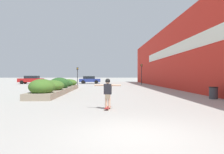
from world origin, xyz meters
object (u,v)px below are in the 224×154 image
trash_bin (213,93)px  car_center_left (90,80)px  car_leftmost (31,80)px  traffic_light_left (77,73)px  skateboard (108,108)px  traffic_light_right (142,71)px  skateboarder (108,90)px

trash_bin → car_center_left: size_ratio=0.20×
car_leftmost → car_center_left: size_ratio=1.12×
trash_bin → traffic_light_left: traffic_light_left is taller
trash_bin → car_center_left: bearing=111.8°
skateboard → traffic_light_right: (6.46, 26.11, 2.44)m
skateboarder → skateboard: bearing=0.0°
skateboarder → traffic_light_right: traffic_light_right is taller
skateboard → car_center_left: bearing=106.7°
car_leftmost → traffic_light_right: traffic_light_right is taller
trash_bin → traffic_light_right: bearing=92.6°
car_leftmost → traffic_light_right: (21.07, -3.98, 1.67)m
trash_bin → traffic_light_left: 24.83m
car_center_left → car_leftmost: bearing=-87.1°
skateboard → traffic_light_left: traffic_light_left is taller
traffic_light_left → trash_bin: bearing=-60.0°
car_leftmost → car_center_left: bearing=-87.1°
skateboarder → car_leftmost: bearing=126.6°
skateboard → trash_bin: trash_bin is taller
trash_bin → car_leftmost: (-22.05, 26.01, 0.42)m
skateboard → skateboarder: 0.87m
skateboarder → traffic_light_right: 26.94m
car_leftmost → skateboarder: bearing=-154.1°
traffic_light_left → skateboard: bearing=-79.0°
car_leftmost → traffic_light_right: size_ratio=1.26×
car_center_left → traffic_light_right: traffic_light_right is taller
skateboarder → traffic_light_right: bearing=86.8°
car_center_left → traffic_light_left: traffic_light_left is taller
skateboard → traffic_light_right: size_ratio=0.21×
skateboard → traffic_light_right: traffic_light_right is taller
skateboard → traffic_light_left: bearing=111.7°
skateboarder → traffic_light_left: traffic_light_left is taller
skateboard → trash_bin: 8.49m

